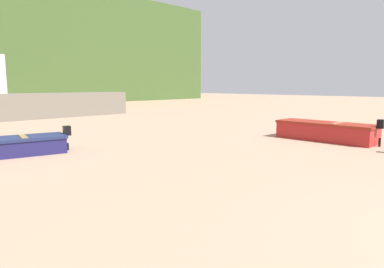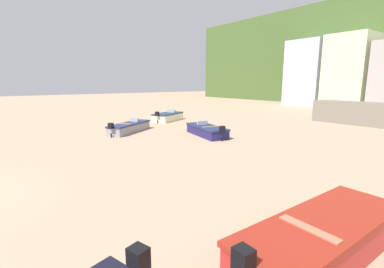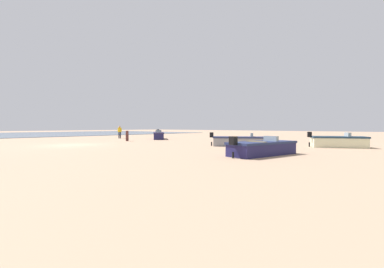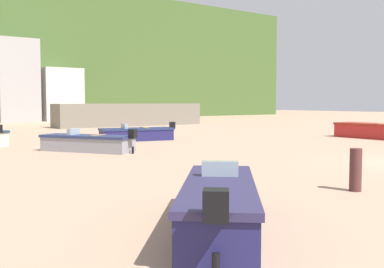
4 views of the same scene
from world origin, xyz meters
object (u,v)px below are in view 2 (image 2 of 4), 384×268
(boat_cream_3, at_px, (168,117))
(boat_navy_5, at_px, (207,131))
(boat_grey_4, at_px, (129,127))
(boat_red_2, at_px, (321,239))

(boat_cream_3, distance_m, boat_navy_5, 8.62)
(boat_cream_3, height_order, boat_grey_4, boat_cream_3)
(boat_red_2, relative_size, boat_cream_3, 1.29)
(boat_red_2, relative_size, boat_navy_5, 1.13)
(boat_grey_4, bearing_deg, boat_navy_5, 7.98)
(boat_cream_3, xyz_separation_m, boat_grey_4, (3.65, -5.89, -0.03))
(boat_cream_3, bearing_deg, boat_navy_5, -38.74)
(boat_red_2, distance_m, boat_navy_5, 14.43)
(boat_red_2, xyz_separation_m, boat_cream_3, (-20.88, 9.15, -0.05))
(boat_red_2, bearing_deg, boat_navy_5, 151.03)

